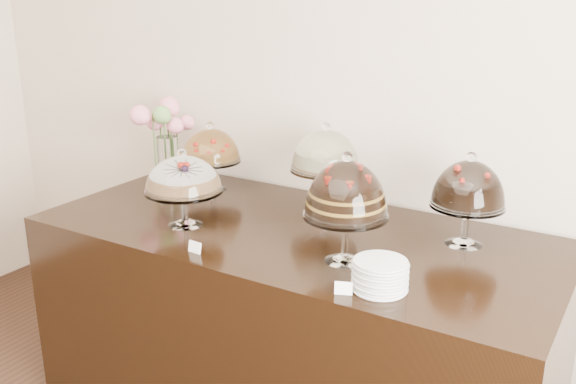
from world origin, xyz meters
The scene contains 11 objects.
wall_back centered at (0.00, 3.00, 1.50)m, with size 5.00×0.04×3.00m, color beige.
display_counter centered at (-0.06, 2.45, 0.45)m, with size 2.20×1.00×0.90m, color black.
cake_stand_sugar_sponge centered at (-0.49, 2.25, 1.11)m, with size 0.33×0.33×0.34m.
cake_stand_choco_layer centered at (0.26, 2.27, 1.16)m, with size 0.31×0.31×0.42m.
cake_stand_cheesecake centered at (-0.07, 2.74, 1.16)m, with size 0.32×0.32×0.41m.
cake_stand_dark_choco centered at (0.59, 2.66, 1.13)m, with size 0.29×0.29×0.38m.
cake_stand_fruit_tart centered at (-0.71, 2.72, 1.11)m, with size 0.30×0.30×0.35m.
flower_vase centered at (-1.06, 2.78, 1.15)m, with size 0.23×0.33×0.42m.
plate_stack centered at (0.47, 2.12, 0.95)m, with size 0.19×0.19×0.10m.
price_card_left centered at (-0.27, 2.04, 0.92)m, with size 0.06×0.01×0.04m, color white.
price_card_right centered at (0.38, 2.02, 0.92)m, with size 0.06×0.01×0.04m, color white.
Camera 1 is at (1.22, 0.28, 1.88)m, focal length 40.00 mm.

